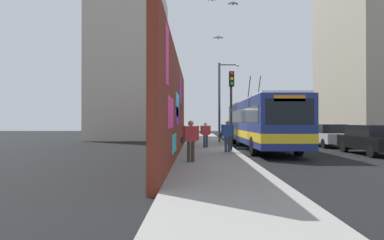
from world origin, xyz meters
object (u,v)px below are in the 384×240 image
(parked_car_navy, at_px, (301,132))
(parked_car_white, at_px, (283,130))
(pedestrian_at_curb, at_px, (227,133))
(traffic_light, at_px, (231,97))
(street_lamp, at_px, (222,96))
(pedestrian_midblock, at_px, (206,133))
(city_bus, at_px, (259,122))
(pedestrian_near_wall, at_px, (191,138))
(parked_car_silver, at_px, (327,135))
(parked_car_black, at_px, (371,139))

(parked_car_navy, relative_size, parked_car_white, 0.95)
(pedestrian_at_curb, relative_size, traffic_light, 0.38)
(traffic_light, relative_size, street_lamp, 0.70)
(pedestrian_midblock, relative_size, pedestrian_at_curb, 0.93)
(city_bus, relative_size, pedestrian_near_wall, 7.69)
(parked_car_silver, height_order, parked_car_white, same)
(pedestrian_near_wall, bearing_deg, street_lamp, -10.77)
(pedestrian_midblock, relative_size, pedestrian_near_wall, 0.95)
(parked_car_white, bearing_deg, pedestrian_near_wall, 154.68)
(parked_car_black, bearing_deg, city_bus, 56.01)
(pedestrian_at_curb, relative_size, street_lamp, 0.27)
(parked_car_white, relative_size, pedestrian_at_curb, 2.79)
(city_bus, relative_size, pedestrian_midblock, 8.11)
(parked_car_navy, bearing_deg, pedestrian_near_wall, 147.17)
(city_bus, relative_size, parked_car_black, 3.07)
(city_bus, bearing_deg, pedestrian_at_curb, 146.35)
(traffic_light, bearing_deg, pedestrian_midblock, 34.37)
(pedestrian_at_curb, distance_m, street_lamp, 8.64)
(traffic_light, bearing_deg, pedestrian_near_wall, 155.50)
(city_bus, height_order, parked_car_navy, city_bus)
(city_bus, relative_size, pedestrian_at_curb, 7.54)
(parked_car_black, height_order, parked_car_silver, same)
(parked_car_black, bearing_deg, street_lamp, 42.27)
(parked_car_black, bearing_deg, pedestrian_at_curb, 91.64)
(traffic_light, bearing_deg, street_lamp, -0.73)
(parked_car_black, relative_size, parked_car_silver, 0.94)
(parked_car_navy, relative_size, pedestrian_midblock, 2.85)
(parked_car_black, distance_m, parked_car_silver, 5.33)
(parked_car_white, height_order, pedestrian_at_curb, pedestrian_at_curb)
(pedestrian_midblock, bearing_deg, traffic_light, -145.63)
(traffic_light, xyz_separation_m, street_lamp, (7.24, -0.09, 0.67))
(parked_car_navy, xyz_separation_m, pedestrian_at_curb, (-10.93, 7.68, 0.30))
(city_bus, bearing_deg, street_lamp, 24.67)
(street_lamp, bearing_deg, parked_car_black, -137.73)
(pedestrian_at_curb, bearing_deg, pedestrian_midblock, 19.38)
(city_bus, height_order, pedestrian_near_wall, city_bus)
(parked_car_navy, relative_size, pedestrian_at_curb, 2.65)
(parked_car_silver, xyz_separation_m, traffic_light, (-4.58, 7.35, 2.29))
(pedestrian_near_wall, bearing_deg, pedestrian_midblock, -6.91)
(traffic_light, bearing_deg, parked_car_black, -95.77)
(parked_car_black, height_order, pedestrian_at_curb, pedestrian_at_curb)
(pedestrian_midblock, xyz_separation_m, pedestrian_at_curb, (-2.97, -1.05, 0.08))
(parked_car_navy, height_order, street_lamp, street_lamp)
(city_bus, bearing_deg, traffic_light, 142.11)
(city_bus, xyz_separation_m, parked_car_black, (-3.51, -5.20, -0.93))
(parked_car_silver, height_order, traffic_light, traffic_light)
(city_bus, distance_m, street_lamp, 5.33)
(parked_car_white, relative_size, pedestrian_near_wall, 2.85)
(parked_car_black, relative_size, parked_car_navy, 0.93)
(parked_car_silver, bearing_deg, city_bus, 109.31)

